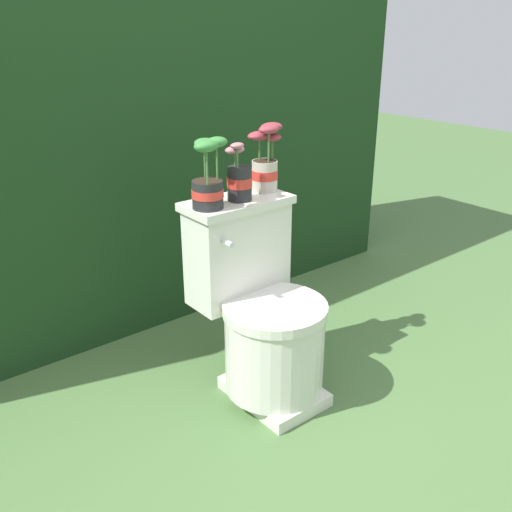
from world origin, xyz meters
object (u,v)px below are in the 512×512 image
potted_plant_left (208,182)px  potted_plant_midleft (239,179)px  toilet (262,315)px  potted_plant_middle (265,161)px

potted_plant_left → potted_plant_midleft: size_ratio=1.15×
potted_plant_left → toilet: bearing=-40.3°
toilet → potted_plant_left: 0.55m
potted_plant_midleft → potted_plant_left: bearing=-175.9°
potted_plant_midleft → potted_plant_middle: 0.16m
toilet → potted_plant_midleft: bearing=90.2°
potted_plant_midleft → potted_plant_middle: (0.15, 0.04, 0.04)m
potted_plant_middle → potted_plant_midleft: bearing=-166.7°
potted_plant_left → potted_plant_middle: 0.30m
potted_plant_middle → potted_plant_left: bearing=-171.1°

